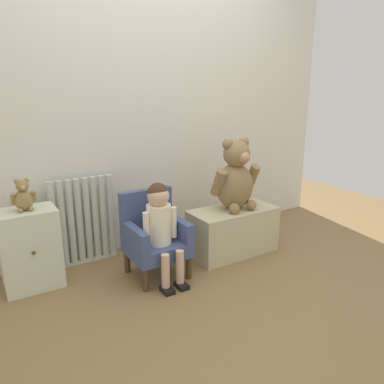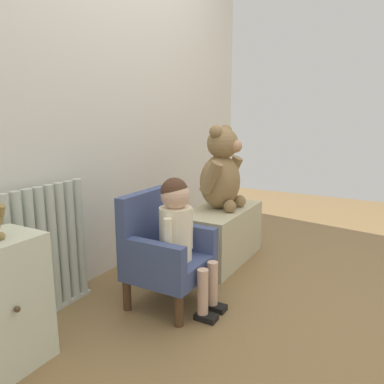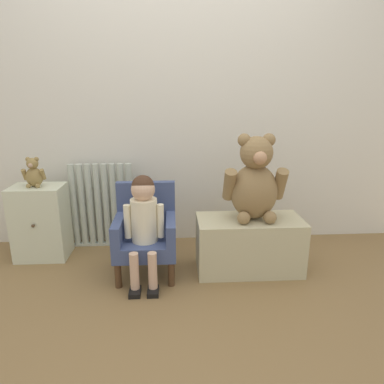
% 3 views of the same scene
% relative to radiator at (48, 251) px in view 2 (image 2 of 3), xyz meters
% --- Properties ---
extents(ground_plane, '(6.00, 6.00, 0.00)m').
position_rel_radiator_xyz_m(ground_plane, '(0.59, -1.01, -0.33)').
color(ground_plane, olive).
extents(back_wall, '(3.80, 0.05, 2.40)m').
position_rel_radiator_xyz_m(back_wall, '(0.59, 0.12, 0.87)').
color(back_wall, silver).
rests_on(back_wall, ground_plane).
extents(radiator, '(0.50, 0.05, 0.67)m').
position_rel_radiator_xyz_m(radiator, '(0.00, 0.00, 0.00)').
color(radiator, beige).
rests_on(radiator, ground_plane).
extents(child_armchair, '(0.40, 0.38, 0.61)m').
position_rel_radiator_xyz_m(child_armchair, '(0.37, -0.45, -0.04)').
color(child_armchair, '#3F4D7A').
rests_on(child_armchair, ground_plane).
extents(child_figure, '(0.25, 0.35, 0.70)m').
position_rel_radiator_xyz_m(child_figure, '(0.37, -0.55, 0.12)').
color(child_figure, '#F2E6C3').
rests_on(child_figure, ground_plane).
extents(low_bench, '(0.71, 0.34, 0.37)m').
position_rel_radiator_xyz_m(low_bench, '(1.07, -0.46, -0.15)').
color(low_bench, '#C0B890').
rests_on(low_bench, ground_plane).
extents(large_teddy_bear, '(0.41, 0.29, 0.57)m').
position_rel_radiator_xyz_m(large_teddy_bear, '(1.10, -0.45, 0.29)').
color(large_teddy_bear, olive).
rests_on(large_teddy_bear, low_bench).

